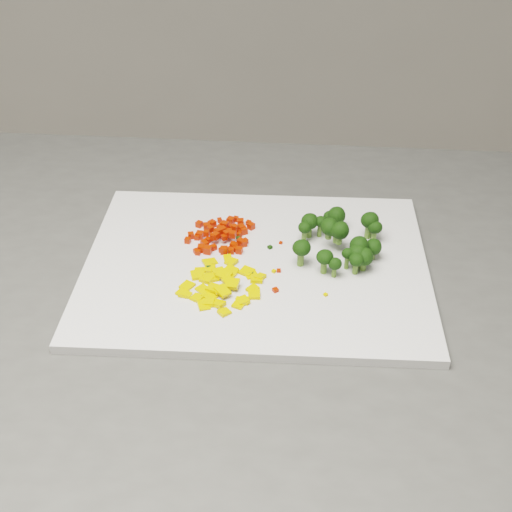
{
  "coord_description": "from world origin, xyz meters",
  "views": [
    {
      "loc": [
        0.32,
        -0.39,
        1.44
      ],
      "look_at": [
        0.36,
        0.33,
        0.92
      ],
      "focal_mm": 50.0,
      "sensor_mm": 36.0,
      "label": 1
    }
  ],
  "objects": [
    {
      "name": "pepper_chunk_1",
      "position": [
        0.32,
        0.23,
        0.91
      ],
      "size": [
        0.02,
        0.02,
        0.01
      ],
      "primitive_type": "cube",
      "rotation": [
        0.02,
        0.14,
        0.6
      ],
      "color": "#EFB50C",
      "rests_on": "pepper_pile"
    },
    {
      "name": "pepper_chunk_23",
      "position": [
        0.31,
        0.25,
        0.91
      ],
      "size": [
        0.02,
        0.02,
        0.01
      ],
      "primitive_type": "cube",
      "rotation": [
        -0.14,
        0.12,
        0.93
      ],
      "color": "#EFB50C",
      "rests_on": "pepper_pile"
    },
    {
      "name": "broccoli_floret_13",
      "position": [
        0.44,
        0.3,
        0.93
      ],
      "size": [
        0.03,
        0.03,
        0.03
      ],
      "primitive_type": null,
      "color": "black",
      "rests_on": "broccoli_pile"
    },
    {
      "name": "carrot_cube_14",
      "position": [
        0.32,
        0.39,
        0.91
      ],
      "size": [
        0.01,
        0.01,
        0.01
      ],
      "primitive_type": "cube",
      "rotation": [
        0.0,
        0.0,
        1.29
      ],
      "color": "red",
      "rests_on": "carrot_pile"
    },
    {
      "name": "carrot_cube_37",
      "position": [
        0.35,
        0.42,
        0.91
      ],
      "size": [
        0.01,
        0.01,
        0.01
      ],
      "primitive_type": "cube",
      "rotation": [
        0.0,
        0.0,
        2.65
      ],
      "color": "red",
      "rests_on": "carrot_pile"
    },
    {
      "name": "pepper_chunk_4",
      "position": [
        0.35,
        0.26,
        0.91
      ],
      "size": [
        0.01,
        0.02,
        0.0
      ],
      "primitive_type": "cube",
      "rotation": [
        0.02,
        0.03,
        1.64
      ],
      "color": "#EFB50C",
      "rests_on": "pepper_pile"
    },
    {
      "name": "broccoli_pile",
      "position": [
        0.46,
        0.35,
        0.94
      ],
      "size": [
        0.11,
        0.11,
        0.05
      ],
      "primitive_type": null,
      "color": "black",
      "rests_on": "cutting_board"
    },
    {
      "name": "stray_bit_0",
      "position": [
        0.39,
        0.37,
        0.91
      ],
      "size": [
        0.01,
        0.01,
        0.0
      ],
      "primitive_type": "cube",
      "rotation": [
        0.0,
        0.0,
        2.69
      ],
      "color": "red",
      "rests_on": "cutting_board"
    },
    {
      "name": "carrot_cube_7",
      "position": [
        0.31,
        0.38,
        0.92
      ],
      "size": [
        0.01,
        0.01,
        0.01
      ],
      "primitive_type": "cube",
      "rotation": [
        0.0,
        0.0,
        0.54
      ],
      "color": "red",
      "rests_on": "carrot_pile"
    },
    {
      "name": "carrot_cube_36",
      "position": [
        0.3,
        0.39,
        0.92
      ],
      "size": [
        0.01,
        0.01,
        0.01
      ],
      "primitive_type": "cube",
      "rotation": [
        0.0,
        0.0,
        2.23
      ],
      "color": "red",
      "rests_on": "carrot_pile"
    },
    {
      "name": "pepper_chunk_19",
      "position": [
        0.33,
        0.33,
        0.91
      ],
      "size": [
        0.02,
        0.02,
        0.01
      ],
      "primitive_type": "cube",
      "rotation": [
        -0.08,
        0.13,
        2.44
      ],
      "color": "#EFB50C",
      "rests_on": "pepper_pile"
    },
    {
      "name": "broccoli_floret_4",
      "position": [
        0.48,
        0.3,
        0.93
      ],
      "size": [
        0.03,
        0.03,
        0.03
      ],
      "primitive_type": null,
      "color": "black",
      "rests_on": "broccoli_pile"
    },
    {
      "name": "pepper_chunk_8",
      "position": [
        0.33,
        0.3,
        0.91
      ],
      "size": [
        0.02,
        0.02,
        0.01
      ],
      "primitive_type": "cube",
      "rotation": [
        0.12,
        -0.02,
        1.06
      ],
      "color": "#EFB50C",
      "rests_on": "pepper_pile"
    },
    {
      "name": "carrot_cube_31",
      "position": [
        0.32,
        0.38,
        0.92
      ],
      "size": [
        0.01,
        0.01,
        0.01
      ],
      "primitive_type": "cube",
      "rotation": [
        0.0,
        0.0,
        0.52
      ],
      "color": "red",
      "rests_on": "carrot_pile"
    },
    {
      "name": "carrot_cube_5",
      "position": [
        0.28,
        0.36,
        0.91
      ],
      "size": [
        0.01,
        0.01,
        0.01
      ],
      "primitive_type": "cube",
      "rotation": [
        0.0,
        0.0,
        2.07
      ],
      "color": "red",
      "rests_on": "carrot_pile"
    },
    {
      "name": "pepper_chunk_22",
      "position": [
        0.33,
        0.31,
        0.91
      ],
      "size": [
        0.02,
        0.02,
        0.0
      ],
      "primitive_type": "cube",
      "rotation": [
        0.04,
        -0.03,
        0.85
      ],
      "color": "#EFB50C",
      "rests_on": "pepper_pile"
    },
    {
      "name": "pepper_chunk_6",
      "position": [
        0.27,
        0.27,
        0.91
      ],
      "size": [
        0.02,
        0.02,
        0.0
      ],
      "primitive_type": "cube",
      "rotation": [
        0.0,
        -0.03,
        2.53
      ],
      "color": "#EFB50C",
      "rests_on": "pepper_pile"
    },
    {
      "name": "carrot_cube_26",
      "position": [
        0.34,
        0.39,
        0.92
      ],
      "size": [
        0.01,
        0.01,
        0.01
      ],
      "primitive_type": "cube",
      "rotation": [
        0.0,
        0.0,
        2.54
      ],
      "color": "red",
      "rests_on": "carrot_pile"
    },
    {
      "name": "pepper_chunk_34",
      "position": [
        0.29,
        0.31,
        0.91
      ],
      "size": [
        0.02,
        0.02,
        0.01
      ],
      "primitive_type": "cube",
      "rotation": [
        -0.1,
        0.06,
        1.45
      ],
      "color": "#EFB50C",
      "rests_on": "pepper_pile"
    },
    {
      "name": "broccoli_floret_12",
      "position": [
        0.45,
        0.36,
        0.94
      ],
      "size": [
        0.03,
        0.03,
        0.03
      ],
      "primitive_type": null,
      "color": "black",
      "rests_on": "broccoli_pile"
    },
    {
      "name": "pepper_chunk_9",
      "position": [
        0.31,
        0.27,
        0.92
      ],
      "size": [
        0.02,
        0.02,
        0.0
      ],
      "primitive_type": "cube",
      "rotation": [
        -0.01,
        0.08,
        1.09
      ],
      "color": "#EFB50C",
      "rests_on": "pepper_pile"
    },
    {
      "name": "pepper_chunk_38",
      "position": [
        0.27,
        0.27,
        0.91
      ],
      "size": [
        0.02,
        0.01,
        0.01
      ],
      "primitive_type": "cube",
      "rotation": [
        0.11,
        -0.05,
        2.84
      ],
      "color": "#EFB50C",
      "rests_on": "pepper_pile"
    },
    {
      "name": "cutting_board",
      "position": [
        0.36,
        0.33,
        0.91
      ],
      "size": [
        0.46,
        0.38,
        0.01
      ],
      "primitive_type": "cube",
      "rotation": [
        0.0,
        0.0,
        -0.11
      ],
      "color": "silver",
      "rests_on": "counter_block"
    },
    {
      "name": "counter_block",
      "position": [
        0.35,
        0.31,
        0.45
      ],
      "size": [
        1.19,
        0.91,
        0.9
      ],
      "primitive_type": "cube",
      "rotation": [
        0.0,
        0.0,
        -0.14
      ],
      "color": "#4C4D4A",
      "rests_on": "ground"
    },
    {
      "name": "stray_bit_1",
      "position": [
        0.35,
        0.31,
        0.91
      ],
      "size": [
        0.01,
        0.01,
        0.0
      ],
      "primitive_type": "cube",
      "rotation": [
        0.0,
        0.0,
        3.02
      ],
      "color": "black",
      "rests_on": "cutting_board"
    },
    {
      "name": "carrot_cube_23",
      "position": [
        0.29,
        0.39,
        0.92
      ],
      "size": [
        0.01,
        0.01,
        0.01
      ],
      "primitive_type": "cube",
      "rotation": [
        0.0,
        0.0,
        1.28
      ],
      "color": "red",
      "rests_on": "carrot_pile"
    },
    {
      "name": "stray_bit_3",
      "position": [
        0.33,
        0.29,
        0.91
      ],
      "size": [
        0.01,
        0.01,
        0.01
      ],
      "primitive_type": "cube",
      "rotation": [
        0.0,
        0.0,
        3.01
      ],
      "color": "black",
      "rests_on": "cutting_board"
    },
    {
      "name": "carrot_cube_57",
      "position": [
        0.35,
        0.4,
        0.92
      ],
      "size": [
        0.01,
        0.01,
        0.01
      ],
      "primitive_type": "cube",
      "rotation": [
        0.0,
        0.0,
        1.94
      ],
      "color": "red",
      "rests_on": "carrot_pile"
    },
    {
      "name": "carrot_cube_44",
      "position": [
        0.33,
        0.36,
        0.92
      ],
      "size": [
        0.01,
        0.01,
        0.01
      ],
      "primitive_type": "cube",
      "rotation": [
        0.0,
        0.0,
        2.65
      ],
      "color": "red",
      "rests_on": "carrot_pile"
    },
    {
      "name": "broccoli_floret_7",
      "position": [
        0.42,
        0.37,
        0.93
      ],
      "size": [
        0.02,
        0.02,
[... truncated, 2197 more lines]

